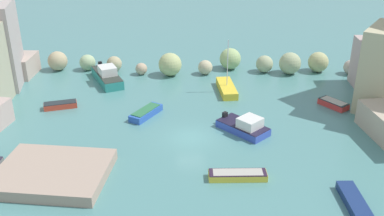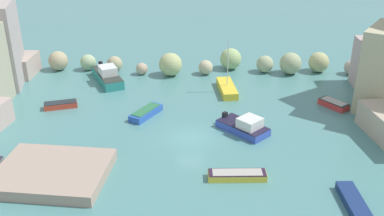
% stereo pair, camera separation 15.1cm
% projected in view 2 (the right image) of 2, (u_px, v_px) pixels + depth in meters
% --- Properties ---
extents(cove_water, '(160.00, 160.00, 0.00)m').
position_uv_depth(cove_water, '(190.00, 138.00, 40.09)').
color(cove_water, teal).
rests_on(cove_water, ground).
extents(rock_breakwater, '(38.14, 5.25, 2.78)m').
position_uv_depth(rock_breakwater, '(211.00, 63.00, 54.85)').
color(rock_breakwater, tan).
rests_on(rock_breakwater, ground).
extents(stone_dock, '(8.81, 7.32, 0.89)m').
position_uv_depth(stone_dock, '(52.00, 173.00, 34.16)').
color(stone_dock, tan).
rests_on(stone_dock, ground).
extents(moored_boat_0, '(2.93, 3.17, 0.66)m').
position_uv_depth(moored_boat_0, '(334.00, 104.00, 45.91)').
color(moored_boat_0, red).
rests_on(moored_boat_0, cove_water).
extents(moored_boat_1, '(2.31, 5.37, 5.93)m').
position_uv_depth(moored_boat_1, '(227.00, 88.00, 49.54)').
color(moored_boat_1, yellow).
rests_on(moored_boat_1, cove_water).
extents(moored_boat_2, '(4.50, 1.41, 0.60)m').
position_uv_depth(moored_boat_2, '(237.00, 175.00, 34.08)').
color(moored_boat_2, yellow).
rests_on(moored_boat_2, cove_water).
extents(moored_boat_4, '(1.46, 4.16, 0.58)m').
position_uv_depth(moored_boat_4, '(353.00, 201.00, 31.17)').
color(moored_boat_4, navy).
rests_on(moored_boat_4, cove_water).
extents(moored_boat_5, '(4.84, 6.78, 2.01)m').
position_uv_depth(moored_boat_5, '(108.00, 76.00, 52.10)').
color(moored_boat_5, teal).
rests_on(moored_boat_5, cove_water).
extents(moored_boat_6, '(3.06, 4.11, 0.72)m').
position_uv_depth(moored_boat_6, '(146.00, 113.00, 44.00)').
color(moored_boat_6, blue).
rests_on(moored_boat_6, cove_water).
extents(moored_boat_7, '(4.99, 4.93, 1.61)m').
position_uv_depth(moored_boat_7, '(245.00, 126.00, 40.83)').
color(moored_boat_7, '#354FB9').
rests_on(moored_boat_7, cove_water).
extents(moored_boat_8, '(3.45, 2.08, 0.63)m').
position_uv_depth(moored_boat_8, '(61.00, 105.00, 45.77)').
color(moored_boat_8, '#CD3F2B').
rests_on(moored_boat_8, cove_water).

